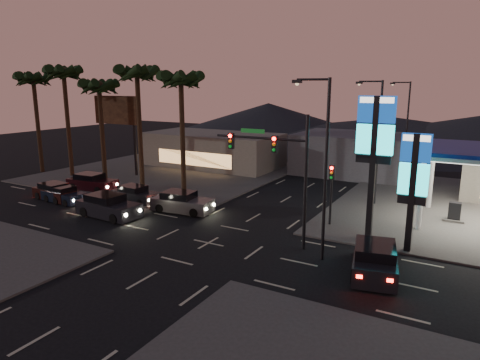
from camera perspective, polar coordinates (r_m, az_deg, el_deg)
The scene contains 26 objects.
ground at distance 26.96m, azimuth -4.22°, elevation -8.38°, with size 140.00×140.00×0.00m, color black.
corner_lot_nw at distance 48.55m, azimuth -9.47°, elevation 1.01°, with size 24.00×24.00×0.12m, color #47443F.
pylon_sign_tall at distance 27.16m, azimuth 17.52°, elevation 5.16°, with size 2.20×0.35×9.00m.
pylon_sign_short at distance 26.04m, azimuth 22.16°, elevation 0.64°, with size 1.60×0.35×7.00m.
traffic_signal_mast at distance 25.48m, azimuth 5.15°, elevation 2.58°, with size 6.10×0.39×8.00m.
pedestal_signal at distance 29.91m, azimuth 12.09°, elevation -0.66°, with size 0.32×0.39×4.30m.
streetlight_near at distance 23.39m, azimuth 10.95°, elevation 2.73°, with size 2.14×0.25×10.00m.
streetlight_mid at distance 35.85m, azimuth 17.71°, elevation 5.71°, with size 2.14×0.25×10.00m.
streetlight_far at distance 49.58m, azimuth 21.16°, elevation 7.19°, with size 2.14×0.25×10.00m.
palm_a at distance 38.17m, azimuth -7.87°, elevation 12.14°, with size 4.41×4.41×10.86m.
palm_b at distance 41.39m, azimuth -13.54°, elevation 12.69°, with size 4.41×4.41×11.46m.
palm_c at distance 44.94m, azimuth -18.24°, elevation 10.99°, with size 4.41×4.41×10.26m.
palm_d at distance 48.73m, azimuth -22.41°, elevation 12.24°, with size 4.41×4.41×11.66m.
palm_e at distance 52.73m, azimuth -25.80°, elevation 11.31°, with size 4.41×4.41×11.06m.
billboard at distance 48.54m, azimuth -16.17°, elevation 8.17°, with size 6.00×0.30×8.50m.
building_far_west at distance 51.83m, azimuth -3.65°, elevation 4.06°, with size 16.00×8.00×4.00m, color #726B5B.
building_far_mid at distance 48.98m, azimuth 14.94°, elevation 3.40°, with size 12.00×9.00×4.40m, color #4C4C51.
hill_left at distance 90.08m, azimuth 3.79°, elevation 8.28°, with size 40.00×40.00×6.00m, color black.
hill_center at distance 82.45m, azimuth 19.71°, elevation 6.50°, with size 60.00×60.00×4.00m, color black.
car_lane_a_front at distance 33.37m, azimuth -17.18°, elevation -3.38°, with size 5.26×2.39×1.68m.
car_lane_a_mid at distance 39.88m, azimuth -23.42°, elevation -1.49°, with size 4.51×2.20×1.43m.
car_lane_a_rear at distance 38.78m, azimuth -22.46°, elevation -1.83°, with size 4.22×1.96×1.35m.
car_lane_b_front at distance 33.43m, azimuth -7.77°, elevation -2.98°, with size 5.00×2.49×1.58m.
car_lane_b_mid at distance 36.97m, azimuth -13.81°, elevation -1.88°, with size 4.32×1.97×1.38m.
car_lane_b_rear at distance 42.25m, azimuth -19.15°, elevation -0.31°, with size 4.93×2.35×1.57m.
suv_station at distance 23.62m, azimuth 17.54°, elevation -10.02°, with size 3.11×5.35×1.68m.
Camera 1 is at (14.10, -20.88, 9.60)m, focal length 32.00 mm.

